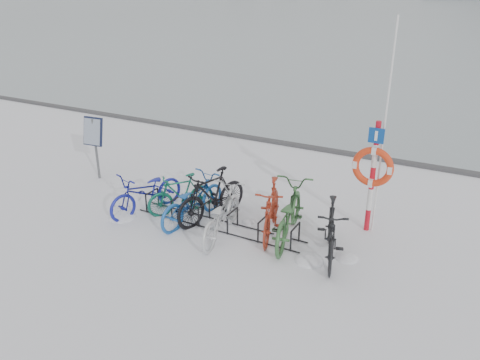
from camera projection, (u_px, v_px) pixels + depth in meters
ground at (218, 226)px, 10.24m from camera, size 900.00×900.00×0.00m
quay_edge at (313, 148)px, 15.00m from camera, size 400.00×0.25×0.10m
bike_rack at (218, 219)px, 10.17m from camera, size 4.00×0.48×0.46m
info_board at (94, 135)px, 12.29m from camera, size 0.59×0.27×1.71m
lifebuoy_station at (373, 167)px, 9.47m from camera, size 0.84×0.23×4.38m
bike_0 at (147, 191)px, 10.72m from camera, size 1.17×2.08×1.03m
bike_1 at (181, 193)px, 10.70m from camera, size 1.32×1.55×0.96m
bike_2 at (192, 199)px, 10.30m from camera, size 0.96×2.08×1.05m
bike_3 at (212, 194)px, 10.35m from camera, size 1.09×2.06×1.19m
bike_4 at (221, 213)px, 9.66m from camera, size 1.02×2.10×1.06m
bike_5 at (271, 208)px, 9.72m from camera, size 1.09×2.04×1.18m
bike_6 at (288, 212)px, 9.58m from camera, size 1.20×2.34×1.17m
bike_7 at (331, 230)px, 8.87m from camera, size 1.14×2.01×1.17m
snow_drifts at (214, 229)px, 10.12m from camera, size 5.91×1.95×0.22m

